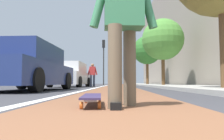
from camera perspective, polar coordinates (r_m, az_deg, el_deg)
ground_plane at (r=11.04m, az=1.52°, el=-4.87°), size 80.00×80.00×0.00m
bike_lane_paint at (r=25.04m, az=1.66°, el=-4.14°), size 56.00×1.81×0.00m
lane_stripe_white at (r=21.07m, az=-1.24°, el=-4.24°), size 52.00×0.16×0.01m
sidewalk_curb at (r=19.35m, az=12.05°, el=-4.07°), size 52.00×3.20×0.11m
building_facade at (r=24.56m, az=15.94°, el=11.05°), size 40.00×1.20×12.78m
skateboard at (r=2.29m, az=-5.63°, el=-7.51°), size 0.85×0.27×0.11m
skater_person at (r=2.22m, az=3.14°, el=14.40°), size 0.48×0.72×1.64m
parked_car_near at (r=7.24m, az=-22.46°, el=0.38°), size 4.54×2.12×1.48m
parked_car_mid at (r=12.67m, az=-11.48°, el=-1.50°), size 4.09×1.98×1.46m
traffic_light at (r=21.11m, az=-2.35°, el=4.44°), size 0.33×0.28×4.65m
street_tree_mid at (r=14.59m, az=13.91°, el=8.19°), size 2.83×2.83×4.62m
street_tree_far at (r=22.01m, az=9.74°, el=5.41°), size 2.99×2.99×5.18m
pedestrian_distant at (r=13.59m, az=-5.43°, el=-0.94°), size 0.43×0.66×1.52m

